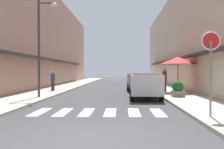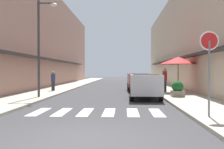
# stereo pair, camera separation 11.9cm
# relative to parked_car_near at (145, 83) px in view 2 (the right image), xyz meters

# --- Properties ---
(ground_plane) EXTENTS (106.76, 106.76, 0.00)m
(ground_plane) POSITION_rel_parked_car_near_xyz_m (-2.35, 9.78, -0.92)
(ground_plane) COLOR #38383A
(sidewalk_left) EXTENTS (2.86, 67.94, 0.12)m
(sidewalk_left) POSITION_rel_parked_car_near_xyz_m (-7.18, 9.78, -0.86)
(sidewalk_left) COLOR #ADA899
(sidewalk_left) RESTS_ON ground_plane
(sidewalk_right) EXTENTS (2.86, 67.94, 0.12)m
(sidewalk_right) POSITION_rel_parked_car_near_xyz_m (2.48, 9.78, -0.86)
(sidewalk_right) COLOR #ADA899
(sidewalk_right) RESTS_ON ground_plane
(building_row_left) EXTENTS (5.50, 45.67, 10.15)m
(building_row_left) POSITION_rel_parked_car_near_xyz_m (-11.11, 11.21, 4.15)
(building_row_left) COLOR #A87A6B
(building_row_left) RESTS_ON ground_plane
(building_row_right) EXTENTS (5.50, 45.67, 9.83)m
(building_row_right) POSITION_rel_parked_car_near_xyz_m (6.41, 11.21, 3.99)
(building_row_right) COLOR #C6B299
(building_row_right) RESTS_ON ground_plane
(crosswalk) EXTENTS (5.20, 2.20, 0.01)m
(crosswalk) POSITION_rel_parked_car_near_xyz_m (-2.35, -5.43, -0.92)
(crosswalk) COLOR silver
(crosswalk) RESTS_ON ground_plane
(parked_car_near) EXTENTS (1.89, 4.36, 1.47)m
(parked_car_near) POSITION_rel_parked_car_near_xyz_m (0.00, 0.00, 0.00)
(parked_car_near) COLOR silver
(parked_car_near) RESTS_ON ground_plane
(parked_car_mid) EXTENTS (1.90, 4.38, 1.47)m
(parked_car_mid) POSITION_rel_parked_car_near_xyz_m (-0.00, 6.12, 0.00)
(parked_car_mid) COLOR maroon
(parked_car_mid) RESTS_ON ground_plane
(round_street_sign) EXTENTS (0.65, 0.07, 2.89)m
(round_street_sign) POSITION_rel_parked_car_near_xyz_m (1.60, -6.92, 1.41)
(round_street_sign) COLOR slate
(round_street_sign) RESTS_ON sidewalk_right
(street_lamp) EXTENTS (1.19, 0.28, 5.76)m
(street_lamp) POSITION_rel_parked_car_near_xyz_m (-6.19, -0.36, 2.69)
(street_lamp) COLOR #38383D
(street_lamp) RESTS_ON sidewalk_left
(cafe_umbrella) EXTENTS (2.72, 2.72, 2.61)m
(cafe_umbrella) POSITION_rel_parked_car_near_xyz_m (2.71, 3.52, 1.52)
(cafe_umbrella) COLOR #262626
(cafe_umbrella) RESTS_ON sidewalk_right
(planter_midblock) EXTENTS (0.72, 0.72, 0.95)m
(planter_midblock) POSITION_rel_parked_car_near_xyz_m (1.98, 0.09, -0.35)
(planter_midblock) COLOR gray
(planter_midblock) RESTS_ON sidewalk_right
(pedestrian_walking_near) EXTENTS (0.34, 0.34, 1.77)m
(pedestrian_walking_near) POSITION_rel_parked_car_near_xyz_m (1.77, 3.74, 0.14)
(pedestrian_walking_near) COLOR #282B33
(pedestrian_walking_near) RESTS_ON sidewalk_right
(pedestrian_walking_far) EXTENTS (0.34, 0.34, 1.55)m
(pedestrian_walking_far) POSITION_rel_parked_car_near_xyz_m (-6.86, 4.72, 0.01)
(pedestrian_walking_far) COLOR #282B33
(pedestrian_walking_far) RESTS_ON sidewalk_left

